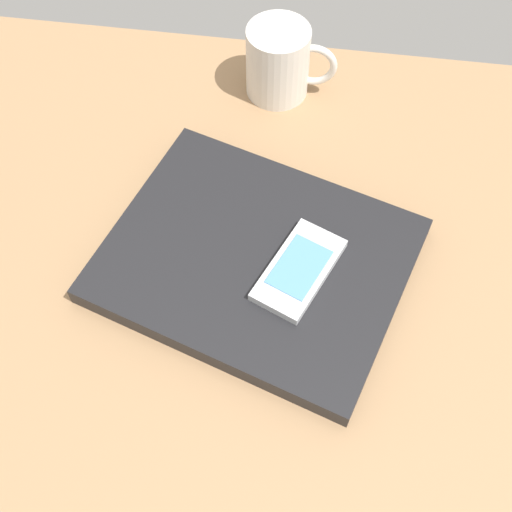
{
  "coord_description": "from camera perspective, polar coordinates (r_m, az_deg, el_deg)",
  "views": [
    {
      "loc": [
        4.86,
        -33.66,
        66.45
      ],
      "look_at": [
        -0.53,
        4.51,
        5.0
      ],
      "focal_mm": 48.15,
      "sensor_mm": 36.0,
      "label": 1
    }
  ],
  "objects": [
    {
      "name": "desk_surface",
      "position": [
        0.73,
        -0.08,
        -4.46
      ],
      "size": [
        120.0,
        80.0,
        3.0
      ],
      "primitive_type": "cube",
      "color": "#9E7751",
      "rests_on": "ground"
    },
    {
      "name": "laptop_closed",
      "position": [
        0.73,
        -0.0,
        -0.36
      ],
      "size": [
        37.02,
        33.06,
        2.29
      ],
      "primitive_type": "cube",
      "rotation": [
        0.0,
        0.0,
        -0.31
      ],
      "color": "black",
      "rests_on": "desk_surface"
    },
    {
      "name": "cell_phone_on_laptop",
      "position": [
        0.71,
        3.59,
        -1.13
      ],
      "size": [
        9.48,
        12.32,
        1.16
      ],
      "color": "silver",
      "rests_on": "laptop_closed"
    },
    {
      "name": "coffee_mug",
      "position": [
        0.88,
        1.98,
        15.82
      ],
      "size": [
        11.28,
        7.83,
        9.31
      ],
      "color": "silver",
      "rests_on": "desk_surface"
    }
  ]
}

